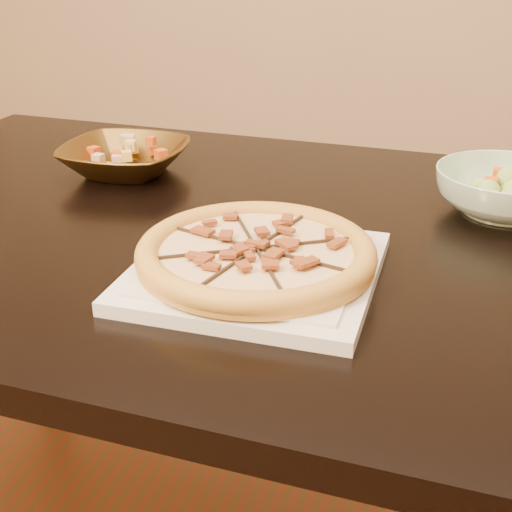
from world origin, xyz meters
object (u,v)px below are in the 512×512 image
object	(u,v)px
dining_table	(229,280)
salad_bowl	(507,192)
pizza	(256,253)
bronze_bowl	(125,159)
plate	(256,270)

from	to	relation	value
dining_table	salad_bowl	xyz separation A→B (m)	(0.40, 0.16, 0.13)
pizza	bronze_bowl	bearing A→B (deg)	136.52
pizza	bronze_bowl	size ratio (longest dim) A/B	1.39
dining_table	plate	bearing A→B (deg)	-59.94
plate	bronze_bowl	xyz separation A→B (m)	(-0.35, 0.33, 0.02)
pizza	bronze_bowl	world-z (taller)	bronze_bowl
plate	salad_bowl	distance (m)	0.45
pizza	salad_bowl	size ratio (longest dim) A/B	1.38
plate	salad_bowl	xyz separation A→B (m)	(0.30, 0.33, 0.02)
plate	pizza	bearing A→B (deg)	104.66
bronze_bowl	salad_bowl	distance (m)	0.65
plate	pizza	world-z (taller)	pizza
dining_table	pizza	xyz separation A→B (m)	(0.09, -0.16, 0.13)
plate	dining_table	bearing A→B (deg)	120.06
plate	bronze_bowl	bearing A→B (deg)	136.52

